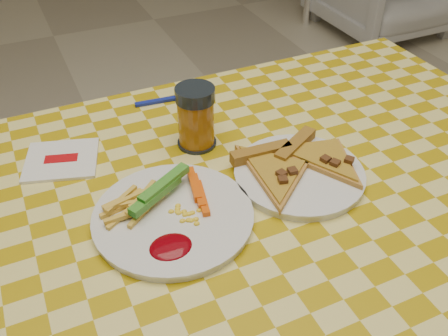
{
  "coord_description": "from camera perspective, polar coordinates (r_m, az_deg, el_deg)",
  "views": [
    {
      "loc": [
        -0.26,
        -0.52,
        1.3
      ],
      "look_at": [
        0.01,
        0.09,
        0.78
      ],
      "focal_mm": 40.0,
      "sensor_mm": 36.0,
      "label": 1
    }
  ],
  "objects": [
    {
      "name": "drink_glass",
      "position": [
        0.9,
        -3.23,
        5.77
      ],
      "size": [
        0.07,
        0.07,
        0.12
      ],
      "color": "black",
      "rests_on": "table"
    },
    {
      "name": "pizza_slices",
      "position": [
        0.86,
        8.21,
        0.56
      ],
      "size": [
        0.28,
        0.25,
        0.02
      ],
      "color": "#D18840",
      "rests_on": "plate_right"
    },
    {
      "name": "table",
      "position": [
        0.85,
        1.6,
        -8.55
      ],
      "size": [
        1.28,
        0.88,
        0.76
      ],
      "color": "white",
      "rests_on": "ground"
    },
    {
      "name": "plate_right",
      "position": [
        0.86,
        8.56,
        -0.83
      ],
      "size": [
        0.29,
        0.29,
        0.01
      ],
      "primitive_type": "cylinder",
      "rotation": [
        0.0,
        0.0,
        -0.43
      ],
      "color": "white",
      "rests_on": "table"
    },
    {
      "name": "plate_left",
      "position": [
        0.78,
        -5.81,
        -5.7
      ],
      "size": [
        0.29,
        0.29,
        0.01
      ],
      "primitive_type": "cylinder",
      "rotation": [
        0.0,
        0.0,
        0.2
      ],
      "color": "white",
      "rests_on": "table"
    },
    {
      "name": "fries_veggies",
      "position": [
        0.77,
        -6.88,
        -4.23
      ],
      "size": [
        0.19,
        0.18,
        0.04
      ],
      "color": "gold",
      "rests_on": "plate_left"
    },
    {
      "name": "fork",
      "position": [
        1.07,
        -6.34,
        7.84
      ],
      "size": [
        0.14,
        0.03,
        0.01
      ],
      "rotation": [
        0.0,
        0.0,
        -0.09
      ],
      "color": "navy",
      "rests_on": "table"
    },
    {
      "name": "napkin",
      "position": [
        0.94,
        -18.08,
        0.9
      ],
      "size": [
        0.15,
        0.15,
        0.01
      ],
      "rotation": [
        0.0,
        0.0,
        -0.29
      ],
      "color": "white",
      "rests_on": "table"
    }
  ]
}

